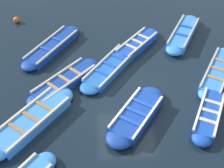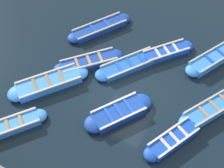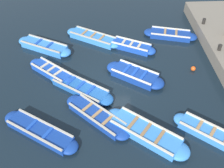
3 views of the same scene
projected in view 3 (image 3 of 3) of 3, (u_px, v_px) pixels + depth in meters
ground_plane at (110, 81)px, 13.79m from camera, size 120.00×120.00×0.00m
boat_stern_in at (51, 71)px, 14.08m from camera, size 2.84×2.56×0.39m
boat_mid_row at (93, 38)px, 16.45m from camera, size 3.64×2.62×0.43m
boat_centre at (135, 75)px, 13.84m from camera, size 3.27×2.65×0.45m
boat_bow_out at (131, 46)px, 15.76m from camera, size 3.04×2.00×0.43m
boat_end_of_row at (40, 131)px, 11.21m from camera, size 3.67×2.73×0.38m
boat_outer_left at (44, 46)px, 15.73m from camera, size 3.59×2.42×0.45m
boat_outer_right at (97, 116)px, 11.82m from camera, size 3.18×3.05×0.38m
boat_far_corner at (80, 88)px, 13.19m from camera, size 3.58×2.89×0.36m
boat_near_quay at (170, 35)px, 16.74m from camera, size 3.48×1.68×0.39m
boat_drifting at (145, 133)px, 11.13m from camera, size 3.71×3.21×0.43m
boat_tucked at (212, 134)px, 11.08m from camera, size 3.15×2.74×0.39m
bollard_north at (204, 21)px, 16.52m from camera, size 0.20×0.20×0.35m
bollard_mid_north at (220, 47)px, 14.44m from camera, size 0.20×0.20×0.35m
buoy_orange_near at (193, 69)px, 14.32m from camera, size 0.26×0.26×0.26m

